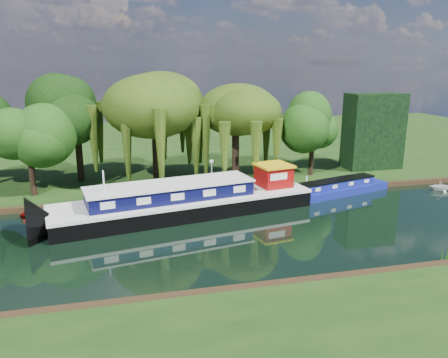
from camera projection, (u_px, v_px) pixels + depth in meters
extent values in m
plane|color=black|center=(236.00, 233.00, 30.55)|extent=(120.00, 120.00, 0.00)
cube|color=black|center=(175.00, 145.00, 62.46)|extent=(120.00, 52.00, 0.45)
cube|color=black|center=(185.00, 208.00, 34.25)|extent=(20.78, 8.09, 1.35)
cube|color=silver|center=(185.00, 198.00, 34.05)|extent=(20.91, 8.20, 0.25)
cube|color=#0A0B35|center=(171.00, 192.00, 33.43)|extent=(12.97, 5.46, 1.07)
cube|color=silver|center=(171.00, 184.00, 33.28)|extent=(13.23, 5.72, 0.14)
cube|color=maroon|center=(274.00, 176.00, 36.87)|extent=(2.89, 2.89, 1.69)
cube|color=gold|center=(274.00, 165.00, 36.63)|extent=(3.22, 3.22, 0.18)
cylinder|color=silver|center=(104.00, 189.00, 31.29)|extent=(0.11, 0.11, 2.71)
cube|color=navy|center=(337.00, 192.00, 39.27)|extent=(11.01, 4.71, 0.82)
cube|color=navy|center=(338.00, 184.00, 39.07)|extent=(7.73, 3.38, 0.68)
cube|color=black|center=(338.00, 180.00, 38.97)|extent=(7.84, 3.49, 0.09)
cube|color=silver|center=(318.00, 190.00, 37.13)|extent=(0.54, 0.19, 0.29)
cube|color=silver|center=(335.00, 187.00, 38.02)|extent=(0.54, 0.19, 0.29)
cube|color=silver|center=(351.00, 184.00, 38.92)|extent=(0.54, 0.19, 0.29)
cube|color=silver|center=(367.00, 181.00, 39.82)|extent=(0.54, 0.19, 0.29)
imported|color=maroon|center=(43.00, 217.00, 33.72)|extent=(3.52, 2.78, 0.66)
imported|color=silver|center=(440.00, 190.00, 40.73)|extent=(2.50, 2.32, 1.09)
cylinder|color=black|center=(156.00, 150.00, 42.01)|extent=(0.76, 0.76, 5.87)
ellipsoid|color=#243E0D|center=(154.00, 106.00, 40.92)|extent=(8.20, 8.20, 5.30)
cylinder|color=black|center=(236.00, 156.00, 41.71)|extent=(0.71, 0.71, 5.01)
ellipsoid|color=#243E0D|center=(236.00, 118.00, 40.78)|extent=(6.84, 6.84, 4.42)
cylinder|color=black|center=(31.00, 163.00, 37.13)|extent=(0.49, 0.49, 5.70)
ellipsoid|color=#193E0F|center=(28.00, 136.00, 36.53)|extent=(4.66, 4.66, 4.66)
cylinder|color=black|center=(78.00, 145.00, 41.57)|extent=(0.69, 0.69, 7.09)
ellipsoid|color=black|center=(76.00, 114.00, 40.82)|extent=(5.67, 5.67, 5.67)
cylinder|color=black|center=(312.00, 148.00, 44.03)|extent=(0.50, 0.50, 5.52)
ellipsoid|color=#193E0F|center=(313.00, 126.00, 43.45)|extent=(4.42, 4.42, 4.42)
cube|color=black|center=(373.00, 131.00, 46.83)|extent=(6.00, 3.00, 8.00)
cylinder|color=silver|center=(212.00, 175.00, 40.14)|extent=(0.10, 0.10, 2.20)
sphere|color=white|center=(212.00, 161.00, 39.81)|extent=(0.36, 0.36, 0.36)
cylinder|color=silver|center=(92.00, 195.00, 35.96)|extent=(0.16, 0.16, 1.00)
cylinder|color=silver|center=(165.00, 191.00, 37.31)|extent=(0.16, 0.16, 1.00)
cylinder|color=silver|center=(244.00, 186.00, 38.88)|extent=(0.16, 0.16, 1.00)
cylinder|color=silver|center=(307.00, 181.00, 40.22)|extent=(0.16, 0.16, 1.00)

